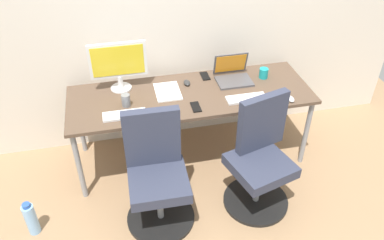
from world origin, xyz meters
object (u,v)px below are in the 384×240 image
Objects in this scene: office_chair_right at (260,159)px; water_bottle_on_floor at (31,219)px; desktop_monitor at (118,63)px; coffee_mug at (264,73)px; office_chair_left at (157,175)px; open_laptop at (233,74)px.

office_chair_right is 3.03× the size of water_bottle_on_floor.
desktop_monitor is 1.30m from coffee_mug.
office_chair_left is 3.03× the size of water_bottle_on_floor.
water_bottle_on_floor is at bearing -134.66° from desktop_monitor.
coffee_mug is (1.11, 0.75, 0.33)m from office_chair_left.
office_chair_right reaches higher than coffee_mug.
office_chair_right reaches higher than open_laptop.
open_laptop is (0.00, 0.78, 0.34)m from office_chair_right.
office_chair_left is 10.22× the size of coffee_mug.
water_bottle_on_floor is (-0.98, 0.03, -0.28)m from office_chair_left.
coffee_mug is (0.28, -0.03, -0.01)m from open_laptop.
office_chair_right is at bearing -90.06° from open_laptop.
office_chair_right is 0.85m from open_laptop.
office_chair_right is (0.82, -0.00, 0.00)m from office_chair_left.
water_bottle_on_floor is 2.28m from coffee_mug.
desktop_monitor is (0.80, 0.81, 0.81)m from water_bottle_on_floor.
office_chair_left is at bearing -145.90° from coffee_mug.
desktop_monitor is 5.22× the size of coffee_mug.
open_laptop is at bearing 43.52° from office_chair_left.
office_chair_right is at bearing -1.07° from water_bottle_on_floor.
desktop_monitor is at bearing 176.36° from open_laptop.
desktop_monitor is at bearing 45.34° from water_bottle_on_floor.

